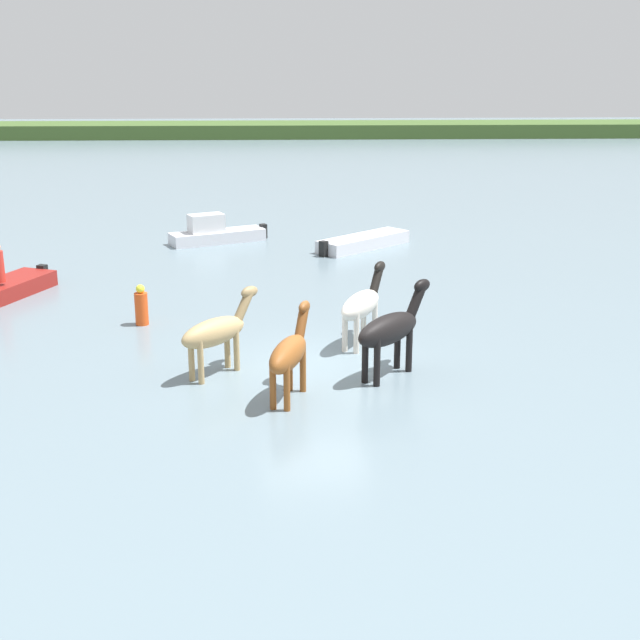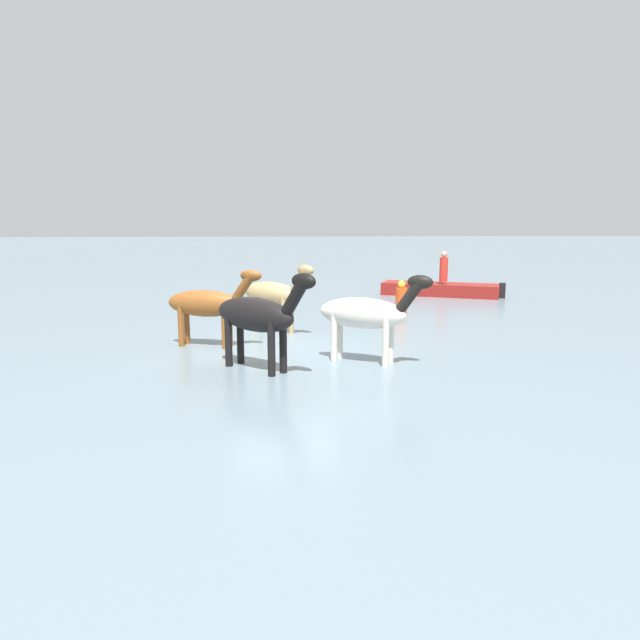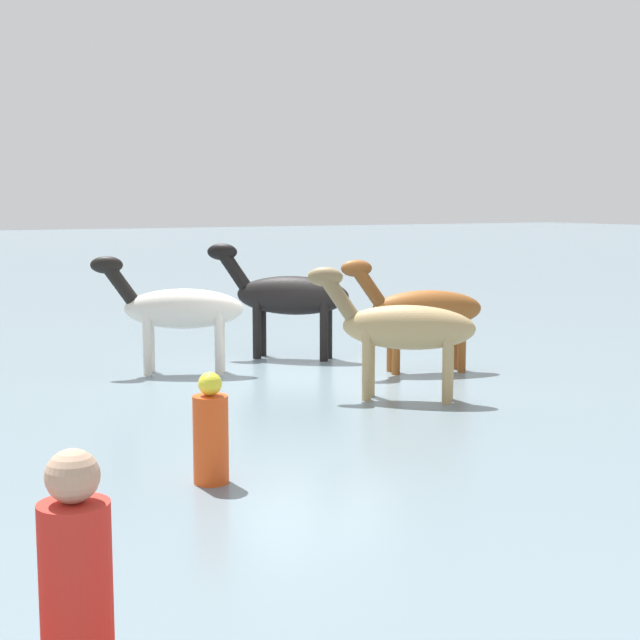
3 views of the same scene
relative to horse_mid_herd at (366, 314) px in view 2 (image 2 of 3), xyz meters
name	(u,v)px [view 2 (image 2 of 3)]	position (x,y,z in m)	size (l,w,h in m)	color
ground_plane	(285,351)	(-1.24, -1.73, -1.07)	(164.13, 164.13, 0.00)	slate
horse_mid_herd	(366,314)	(0.00, 0.00, 0.00)	(1.54, 2.38, 1.95)	silver
horse_lead	(258,315)	(0.47, -2.27, 0.07)	(2.11, 2.23, 2.07)	black
horse_dun_straggler	(208,304)	(-1.85, -3.58, -0.03)	(1.12, 2.42, 1.89)	brown
horse_chestnut_trailing	(274,294)	(-3.53, -2.03, -0.03)	(1.90, 2.07, 1.89)	tan
boat_motor_center	(441,291)	(-10.74, 4.49, -0.90)	(2.88, 4.73, 0.74)	maroon
person_spotter_bow	(444,268)	(-10.53, 4.52, 0.06)	(0.32, 0.32, 1.19)	red
buoy_channel_marker	(401,300)	(-5.91, 1.93, -0.56)	(0.36, 0.36, 1.14)	#E54C19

